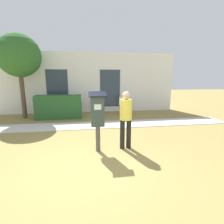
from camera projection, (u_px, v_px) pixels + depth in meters
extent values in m
plane|color=olive|center=(85.00, 166.00, 3.92)|extent=(40.00, 40.00, 0.00)
cube|color=beige|center=(85.00, 125.00, 7.07)|extent=(12.00, 1.10, 0.02)
cube|color=white|center=(84.00, 83.00, 9.45)|extent=(10.00, 0.24, 3.20)
cube|color=#2D3D4C|center=(57.00, 89.00, 9.18)|extent=(1.10, 0.02, 2.00)
cube|color=#2D3D4C|center=(110.00, 88.00, 9.59)|extent=(1.10, 0.02, 2.00)
cylinder|color=#4C4C4C|center=(98.00, 139.00, 4.63)|extent=(0.12, 0.12, 0.70)
cube|color=#2D3D38|center=(97.00, 111.00, 4.48)|extent=(0.34, 0.22, 0.80)
cube|color=silver|center=(98.00, 107.00, 4.34)|extent=(0.18, 0.01, 0.14)
cube|color=black|center=(97.00, 94.00, 4.39)|extent=(0.44, 0.31, 0.12)
cylinder|color=black|center=(122.00, 134.00, 4.79)|extent=(0.13, 0.13, 0.82)
cylinder|color=black|center=(129.00, 134.00, 4.82)|extent=(0.13, 0.13, 0.82)
cylinder|color=#EADB4C|center=(126.00, 110.00, 4.66)|extent=(0.32, 0.32, 0.55)
sphere|color=#D8AD8C|center=(126.00, 95.00, 4.59)|extent=(0.21, 0.21, 0.21)
cylinder|color=white|center=(68.00, 114.00, 8.28)|extent=(0.03, 0.03, 0.42)
cylinder|color=white|center=(76.00, 114.00, 8.33)|extent=(0.03, 0.03, 0.42)
cylinder|color=white|center=(68.00, 112.00, 8.65)|extent=(0.03, 0.03, 0.42)
cylinder|color=white|center=(76.00, 112.00, 8.70)|extent=(0.03, 0.03, 0.42)
cube|color=white|center=(72.00, 108.00, 8.44)|extent=(0.44, 0.44, 0.04)
cube|color=white|center=(72.00, 103.00, 8.59)|extent=(0.44, 0.04, 0.44)
cylinder|color=white|center=(95.00, 111.00, 8.90)|extent=(0.03, 0.03, 0.42)
cylinder|color=white|center=(103.00, 111.00, 8.96)|extent=(0.03, 0.03, 0.42)
cylinder|color=white|center=(95.00, 110.00, 9.27)|extent=(0.03, 0.03, 0.42)
cylinder|color=white|center=(102.00, 110.00, 9.33)|extent=(0.03, 0.03, 0.42)
cube|color=white|center=(99.00, 106.00, 9.07)|extent=(0.44, 0.44, 0.04)
cube|color=white|center=(98.00, 101.00, 9.21)|extent=(0.44, 0.04, 0.44)
cylinder|color=white|center=(121.00, 111.00, 9.03)|extent=(0.03, 0.03, 0.42)
cylinder|color=white|center=(128.00, 110.00, 9.09)|extent=(0.03, 0.03, 0.42)
cylinder|color=white|center=(120.00, 109.00, 9.40)|extent=(0.03, 0.03, 0.42)
cylinder|color=white|center=(127.00, 109.00, 9.46)|extent=(0.03, 0.03, 0.42)
cube|color=white|center=(124.00, 106.00, 9.20)|extent=(0.44, 0.44, 0.04)
cube|color=white|center=(123.00, 101.00, 9.34)|extent=(0.44, 0.04, 0.44)
cube|color=#285628|center=(59.00, 107.00, 8.16)|extent=(2.09, 0.60, 1.10)
cylinder|color=brown|center=(23.00, 95.00, 8.11)|extent=(0.20, 0.20, 2.20)
sphere|color=#2D6028|center=(19.00, 55.00, 7.75)|extent=(1.90, 1.90, 1.90)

